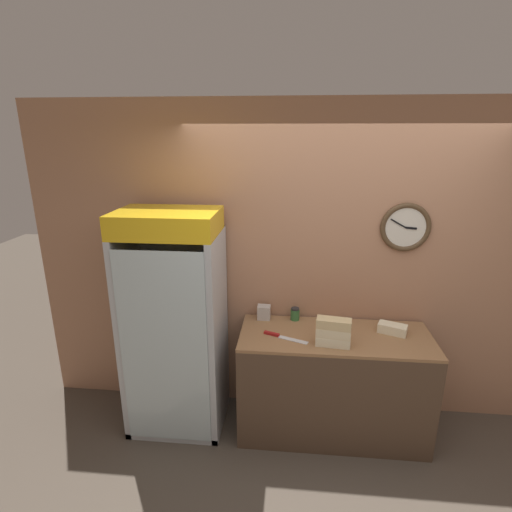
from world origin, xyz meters
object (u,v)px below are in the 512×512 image
Objects in this scene: sandwich_stack_top at (334,323)px; sandwich_stack_middle at (333,332)px; sandwich_stack_bottom at (333,341)px; beverage_cooler at (176,311)px; condiment_jar at (295,314)px; sandwich_flat_left at (392,329)px; napkin_dispenser at (264,312)px; chefs_knife at (279,336)px.

sandwich_stack_middle is at bearing 0.00° from sandwich_stack_top.
sandwich_stack_middle is at bearing 0.00° from sandwich_stack_bottom.
beverage_cooler is 7.05× the size of sandwich_stack_middle.
sandwich_stack_top is at bearing -54.60° from condiment_jar.
sandwich_flat_left is 0.79m from condiment_jar.
sandwich_stack_bottom is 0.68m from napkin_dispenser.
condiment_jar is (-0.29, 0.40, 0.02)m from sandwich_stack_bottom.
sandwich_stack_bottom is 0.55m from sandwich_flat_left.
sandwich_stack_top is 0.75× the size of chefs_knife.
sandwich_stack_top is (1.27, -0.21, 0.05)m from beverage_cooler.
sandwich_stack_top reaches higher than chefs_knife.
sandwich_stack_top is (0.00, 0.00, 0.07)m from sandwich_stack_middle.
condiment_jar is (-0.29, 0.40, -0.13)m from sandwich_stack_top.
beverage_cooler is 7.69× the size of sandwich_flat_left.
sandwich_stack_top is 0.57m from sandwich_flat_left.
napkin_dispenser is at bearing 115.44° from chefs_knife.
condiment_jar reaches higher than sandwich_stack_bottom.
sandwich_stack_middle is at bearing -153.93° from sandwich_flat_left.
sandwich_stack_middle is 2.48× the size of condiment_jar.
sandwich_stack_bottom is 0.49m from condiment_jar.
beverage_cooler reaches higher than sandwich_stack_bottom.
sandwich_flat_left is 2.04× the size of napkin_dispenser.
condiment_jar is at bearing 11.27° from beverage_cooler.
sandwich_flat_left is at bearing 26.07° from sandwich_stack_middle.
napkin_dispenser reaches higher than chefs_knife.
napkin_dispenser is at bearing 144.45° from sandwich_stack_top.
napkin_dispenser is at bearing 14.77° from beverage_cooler.
sandwich_flat_left is (0.49, 0.24, -0.07)m from sandwich_stack_middle.
chefs_knife is (-0.41, 0.09, -0.03)m from sandwich_stack_bottom.
beverage_cooler is 1.29m from sandwich_stack_bottom.
sandwich_stack_top is (0.00, 0.00, 0.14)m from sandwich_stack_bottom.
beverage_cooler is at bearing 172.15° from chefs_knife.
sandwich_stack_middle is (1.27, -0.21, -0.02)m from beverage_cooler.
sandwich_flat_left is (0.49, 0.24, 0.00)m from sandwich_stack_bottom.
sandwich_flat_left is at bearing 9.74° from chefs_knife.
sandwich_stack_middle is 0.50m from condiment_jar.
beverage_cooler reaches higher than sandwich_stack_middle.
chefs_knife is (-0.90, -0.15, -0.03)m from sandwich_flat_left.
condiment_jar is (0.98, 0.20, -0.08)m from beverage_cooler.
condiment_jar is at bearing 125.40° from sandwich_stack_bottom.
beverage_cooler is at bearing 170.78° from sandwich_stack_middle.
condiment_jar is at bearing 168.34° from sandwich_flat_left.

